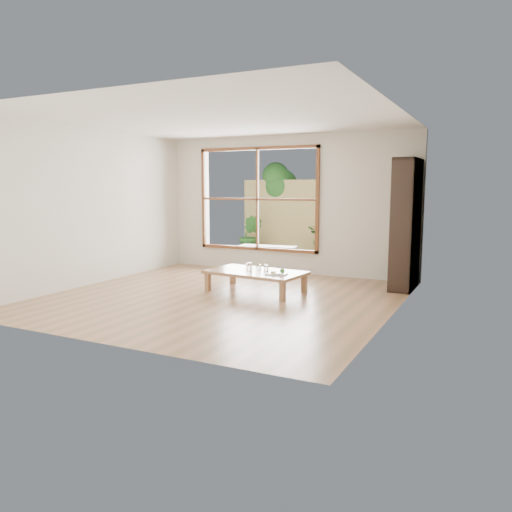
% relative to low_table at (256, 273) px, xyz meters
% --- Properties ---
extents(ground, '(5.00, 5.00, 0.00)m').
position_rel_low_table_xyz_m(ground, '(-0.27, -0.58, -0.29)').
color(ground, '#AA7655').
rests_on(ground, ground).
extents(low_table, '(1.58, 0.99, 0.33)m').
position_rel_low_table_xyz_m(low_table, '(0.00, 0.00, 0.00)').
color(low_table, '#946B47').
rests_on(low_table, ground).
extents(floor_cushion, '(0.54, 0.54, 0.07)m').
position_rel_low_table_xyz_m(floor_cushion, '(-1.04, 1.41, -0.25)').
color(floor_cushion, white).
rests_on(floor_cushion, ground).
extents(bookshelf, '(0.33, 0.94, 2.09)m').
position_rel_low_table_xyz_m(bookshelf, '(2.04, 1.32, 0.75)').
color(bookshelf, black).
rests_on(bookshelf, ground).
extents(glass_tall, '(0.07, 0.07, 0.13)m').
position_rel_low_table_xyz_m(glass_tall, '(-0.08, -0.04, 0.11)').
color(glass_tall, silver).
rests_on(glass_tall, low_table).
extents(glass_mid, '(0.07, 0.07, 0.10)m').
position_rel_low_table_xyz_m(glass_mid, '(0.15, 0.07, 0.09)').
color(glass_mid, silver).
rests_on(glass_mid, low_table).
extents(glass_short, '(0.07, 0.07, 0.08)m').
position_rel_low_table_xyz_m(glass_short, '(-0.01, 0.14, 0.08)').
color(glass_short, silver).
rests_on(glass_short, low_table).
extents(glass_small, '(0.07, 0.07, 0.08)m').
position_rel_low_table_xyz_m(glass_small, '(-0.20, 0.12, 0.08)').
color(glass_small, silver).
rests_on(glass_small, low_table).
extents(food_tray, '(0.31, 0.23, 0.09)m').
position_rel_low_table_xyz_m(food_tray, '(0.44, -0.14, 0.06)').
color(food_tray, white).
rests_on(food_tray, low_table).
extents(deck, '(2.80, 2.00, 0.05)m').
position_rel_low_table_xyz_m(deck, '(-0.87, 2.98, -0.29)').
color(deck, '#3D352C').
rests_on(deck, ground).
extents(garden_bench, '(1.24, 0.46, 0.38)m').
position_rel_low_table_xyz_m(garden_bench, '(-0.96, 2.51, 0.06)').
color(garden_bench, black).
rests_on(garden_bench, deck).
extents(bamboo_fence, '(2.80, 0.06, 1.80)m').
position_rel_low_table_xyz_m(bamboo_fence, '(-0.87, 3.98, 0.61)').
color(bamboo_fence, tan).
rests_on(bamboo_fence, ground).
extents(shrub_right, '(1.00, 0.91, 0.97)m').
position_rel_low_table_xyz_m(shrub_right, '(-0.05, 3.73, 0.22)').
color(shrub_right, '#2B6023').
rests_on(shrub_right, deck).
extents(shrub_left, '(0.63, 0.56, 0.97)m').
position_rel_low_table_xyz_m(shrub_left, '(-1.85, 3.45, 0.22)').
color(shrub_left, '#2B6023').
rests_on(shrub_left, deck).
extents(garden_tree, '(1.04, 0.85, 2.22)m').
position_rel_low_table_xyz_m(garden_tree, '(-1.55, 4.28, 1.34)').
color(garden_tree, '#4C3D2D').
rests_on(garden_tree, ground).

